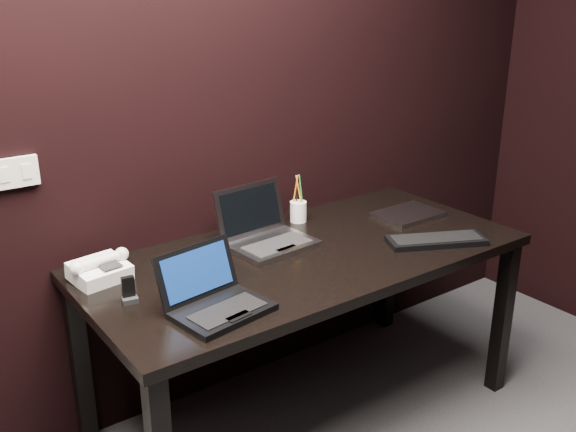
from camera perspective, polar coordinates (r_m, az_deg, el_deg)
wall_back at (r=2.47m, az=-9.60°, el=10.25°), size 4.00×0.00×4.00m
wall_switch at (r=2.30m, az=-23.11°, el=3.57°), size 0.15×0.02×0.10m
desk at (r=2.49m, az=1.66°, el=-4.83°), size 1.70×0.80×0.74m
netbook at (r=2.03m, az=-6.48°, el=-7.37°), size 0.33×0.30×0.19m
silver_laptop at (r=2.50m, az=-1.91°, el=-1.69°), size 0.34×0.31×0.22m
ext_keyboard at (r=2.60m, az=13.05°, el=-2.11°), size 0.41×0.29×0.02m
closed_laptop at (r=2.87m, az=10.63°, el=0.17°), size 0.28×0.20×0.02m
desk_phone at (r=2.31m, az=-16.39°, el=-4.59°), size 0.22×0.19×0.11m
mobile_phone at (r=2.14m, az=-13.96°, el=-6.62°), size 0.05×0.05×0.09m
pen_cup at (r=2.75m, az=0.92°, el=0.48°), size 0.08×0.08×0.21m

